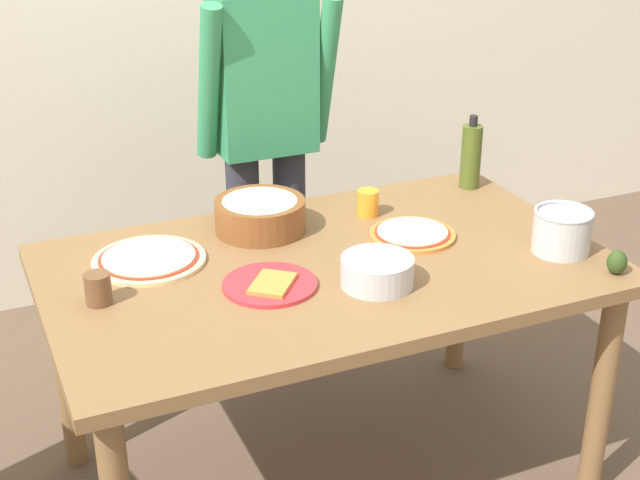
% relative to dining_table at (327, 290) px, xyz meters
% --- Properties ---
extents(ground, '(8.00, 8.00, 0.00)m').
position_rel_dining_table_xyz_m(ground, '(0.00, 0.00, -0.67)').
color(ground, brown).
extents(dining_table, '(1.60, 0.96, 0.76)m').
position_rel_dining_table_xyz_m(dining_table, '(0.00, 0.00, 0.00)').
color(dining_table, brown).
rests_on(dining_table, ground).
extents(person_cook, '(0.49, 0.25, 1.62)m').
position_rel_dining_table_xyz_m(person_cook, '(0.10, 0.76, 0.27)').
color(person_cook, '#2D2D38').
rests_on(person_cook, ground).
extents(pizza_raw_on_board, '(0.33, 0.33, 0.02)m').
position_rel_dining_table_xyz_m(pizza_raw_on_board, '(-0.47, 0.21, 0.10)').
color(pizza_raw_on_board, beige).
rests_on(pizza_raw_on_board, dining_table).
extents(pizza_cooked_on_tray, '(0.26, 0.26, 0.02)m').
position_rel_dining_table_xyz_m(pizza_cooked_on_tray, '(0.31, 0.06, 0.10)').
color(pizza_cooked_on_tray, '#C67A33').
rests_on(pizza_cooked_on_tray, dining_table).
extents(plate_with_slice, '(0.26, 0.26, 0.02)m').
position_rel_dining_table_xyz_m(plate_with_slice, '(-0.20, -0.08, 0.10)').
color(plate_with_slice, red).
rests_on(plate_with_slice, dining_table).
extents(popcorn_bowl, '(0.28, 0.28, 0.11)m').
position_rel_dining_table_xyz_m(popcorn_bowl, '(-0.10, 0.29, 0.15)').
color(popcorn_bowl, brown).
rests_on(popcorn_bowl, dining_table).
extents(mixing_bowl_steel, '(0.20, 0.20, 0.08)m').
position_rel_dining_table_xyz_m(mixing_bowl_steel, '(0.07, -0.18, 0.13)').
color(mixing_bowl_steel, '#B7B7BC').
rests_on(mixing_bowl_steel, dining_table).
extents(olive_oil_bottle, '(0.07, 0.07, 0.26)m').
position_rel_dining_table_xyz_m(olive_oil_bottle, '(0.70, 0.35, 0.20)').
color(olive_oil_bottle, '#47561E').
rests_on(olive_oil_bottle, dining_table).
extents(steel_pot, '(0.17, 0.17, 0.13)m').
position_rel_dining_table_xyz_m(steel_pot, '(0.66, -0.21, 0.16)').
color(steel_pot, '#B7B7BC').
rests_on(steel_pot, dining_table).
extents(cup_orange, '(0.07, 0.07, 0.08)m').
position_rel_dining_table_xyz_m(cup_orange, '(0.26, 0.26, 0.13)').
color(cup_orange, orange).
rests_on(cup_orange, dining_table).
extents(cup_small_brown, '(0.07, 0.07, 0.08)m').
position_rel_dining_table_xyz_m(cup_small_brown, '(-0.65, 0.02, 0.13)').
color(cup_small_brown, brown).
rests_on(cup_small_brown, dining_table).
extents(avocado, '(0.06, 0.06, 0.07)m').
position_rel_dining_table_xyz_m(avocado, '(0.71, -0.39, 0.13)').
color(avocado, '#2D4219').
rests_on(avocado, dining_table).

